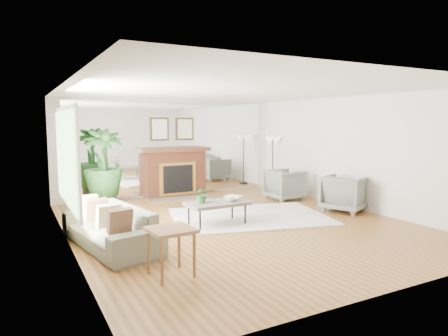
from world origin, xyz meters
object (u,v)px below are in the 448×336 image
fireplace (175,171)px  coffee_table (217,204)px  armchair_back (285,185)px  sofa (110,227)px  armchair_front (344,193)px  floor_lamp (273,145)px  potted_ficus (104,166)px  side_table (171,236)px

fireplace → coffee_table: 3.24m
coffee_table → armchair_back: bearing=29.0°
sofa → armchair_front: 5.05m
armchair_front → floor_lamp: 2.94m
potted_ficus → side_table: bearing=-91.4°
sofa → floor_lamp: floor_lamp is taller
floor_lamp → potted_ficus: bearing=179.5°
side_table → coffee_table: bearing=49.7°
fireplace → armchair_front: 4.28m
armchair_back → armchair_front: 1.70m
fireplace → coffee_table: size_ratio=1.78×
armchair_front → side_table: bearing=86.2°
fireplace → coffee_table: bearing=-97.3°
fireplace → floor_lamp: bearing=-12.6°
coffee_table → sofa: size_ratio=0.55×
coffee_table → side_table: (-1.62, -1.91, 0.10)m
armchair_front → side_table: (-4.63, -1.72, 0.12)m
floor_lamp → armchair_front: bearing=-91.2°
fireplace → armchair_front: fireplace is taller
armchair_back → side_table: size_ratio=1.37×
fireplace → side_table: (-2.03, -5.11, -0.15)m
fireplace → potted_ficus: bearing=-163.9°
armchair_back → potted_ficus: (-4.17, 1.18, 0.58)m
sofa → armchair_back: 5.05m
side_table → potted_ficus: bearing=88.6°
coffee_table → armchair_front: bearing=-3.5°
fireplace → sofa: fireplace is taller
sofa → side_table: (0.42, -1.54, 0.20)m
armchair_back → armchair_front: size_ratio=0.97×
fireplace → armchair_back: size_ratio=2.47×
coffee_table → sofa: sofa is taller
sofa → armchair_front: size_ratio=2.45×
potted_ficus → armchair_back: bearing=-15.7°
armchair_back → floor_lamp: size_ratio=0.54×
sofa → floor_lamp: (5.11, 2.98, 1.00)m
coffee_table → floor_lamp: 4.13m
armchair_front → potted_ficus: size_ratio=0.48×
side_table → potted_ficus: potted_ficus is taller
sofa → fireplace: bearing=135.2°
floor_lamp → side_table: bearing=-136.1°
fireplace → sofa: bearing=-124.4°
fireplace → sofa: (-2.45, -3.57, -0.35)m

